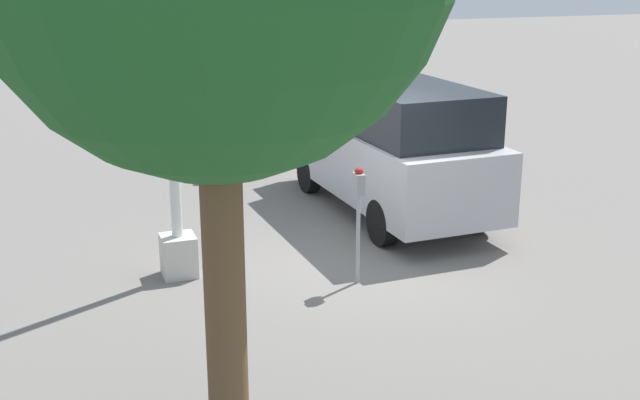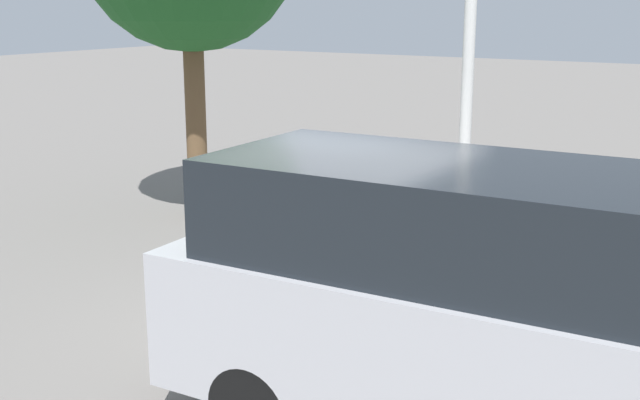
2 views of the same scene
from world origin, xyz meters
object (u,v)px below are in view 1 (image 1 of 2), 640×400
Objects in this scene: parking_meter_near at (359,199)px; parking_meter_far at (231,116)px; parked_van at (389,142)px; lamp_post at (172,138)px.

parking_meter_near is 5.76m from parking_meter_far.
parking_meter_far is 3.59m from parked_van.
parking_meter_near is 3.13m from parked_van.
lamp_post is at bearing 111.76° from parked_van.
parking_meter_far is (5.76, 0.23, 0.02)m from parking_meter_near.
parking_meter_far is at bearing 29.01° from parked_van.
parking_meter_far is at bearing 7.28° from parking_meter_near.
parking_meter_far is at bearing -21.76° from lamp_post.
parking_meter_far reaches higher than parking_meter_near.
lamp_post is at bearing 163.22° from parking_meter_far.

